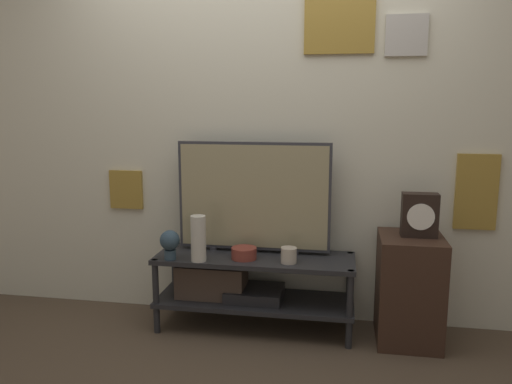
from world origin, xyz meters
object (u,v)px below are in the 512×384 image
at_px(candle_jar, 289,255).
at_px(vase_wide_bowl, 244,253).
at_px(television, 254,197).
at_px(mantel_clock, 420,215).
at_px(vase_tall_ceramic, 198,239).
at_px(decorative_bust, 170,242).

bearing_deg(candle_jar, vase_wide_bowl, 173.25).
height_order(television, mantel_clock, television).
bearing_deg(television, mantel_clock, -4.98).
distance_m(vase_wide_bowl, candle_jar, 0.29).
height_order(television, vase_tall_ceramic, television).
bearing_deg(decorative_bust, mantel_clock, 6.07).
xyz_separation_m(vase_tall_ceramic, candle_jar, (0.55, 0.06, -0.09)).
bearing_deg(candle_jar, television, 142.95).
height_order(candle_jar, mantel_clock, mantel_clock).
relative_size(vase_wide_bowl, candle_jar, 1.63).
relative_size(candle_jar, mantel_clock, 0.37).
relative_size(television, candle_jar, 10.20).
relative_size(vase_tall_ceramic, vase_wide_bowl, 1.81).
bearing_deg(mantel_clock, vase_tall_ceramic, -173.06).
xyz_separation_m(vase_tall_ceramic, mantel_clock, (1.32, 0.16, 0.16)).
distance_m(television, mantel_clock, 1.02).
height_order(vase_tall_ceramic, mantel_clock, mantel_clock).
xyz_separation_m(vase_wide_bowl, mantel_clock, (1.05, 0.07, 0.27)).
distance_m(television, vase_tall_ceramic, 0.45).
height_order(vase_wide_bowl, candle_jar, candle_jar).
distance_m(decorative_bust, mantel_clock, 1.52).
bearing_deg(decorative_bust, television, 27.14).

